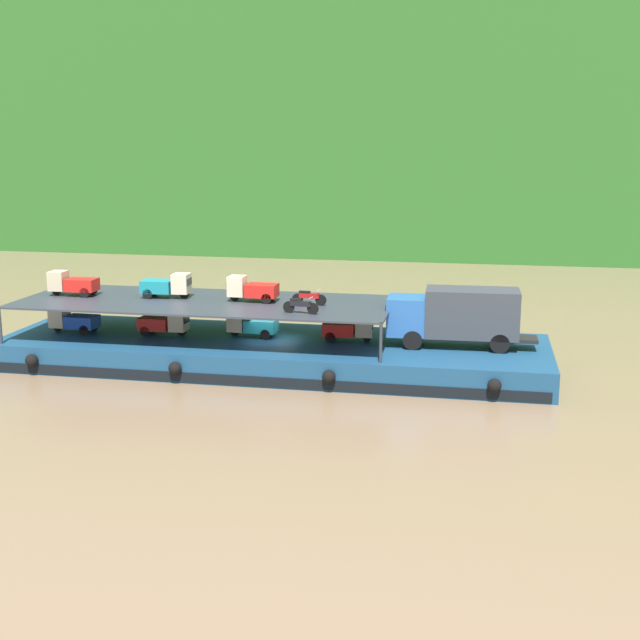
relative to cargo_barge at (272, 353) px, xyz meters
name	(u,v)px	position (x,y,z in m)	size (l,w,h in m)	color
ground_plane	(272,366)	(0.00, 0.02, -0.75)	(400.00, 400.00, 0.00)	#7F664C
hillside_far_bank	(395,78)	(0.00, 60.55, 18.71)	(112.92, 40.31, 34.55)	#286023
cargo_barge	(272,353)	(0.00, 0.00, 0.00)	(29.80, 8.91, 1.50)	navy
covered_lorry	(457,315)	(9.92, 0.31, 2.45)	(7.90, 2.47, 3.10)	#285BA3
cargo_rack	(205,302)	(-3.80, 0.02, 2.69)	(20.60, 7.58, 2.00)	#2D333D
mini_truck_lower_stern	(73,320)	(-11.52, -0.41, 1.44)	(2.78, 1.26, 1.38)	#1E47B7
mini_truck_lower_aft	(165,323)	(-6.17, -0.04, 1.44)	(2.76, 1.23, 1.38)	red
mini_truck_lower_mid	(251,324)	(-1.31, 0.52, 1.44)	(2.77, 1.26, 1.38)	teal
mini_truck_lower_fore	(349,328)	(4.17, 0.59, 1.44)	(2.79, 1.29, 1.38)	red
mini_truck_upper_stern	(72,283)	(-11.75, 0.22, 3.44)	(2.77, 1.26, 1.38)	red
mini_truck_upper_mid	(167,285)	(-6.20, 0.60, 3.44)	(2.78, 1.27, 1.38)	teal
mini_truck_upper_fore	(252,289)	(-1.23, 0.45, 3.44)	(2.75, 1.22, 1.38)	red
motorcycle_upper_port	(300,305)	(2.09, -2.25, 3.18)	(1.90, 0.55, 0.87)	black
motorcycle_upper_centre	(309,297)	(2.06, 0.03, 3.18)	(1.90, 0.55, 0.87)	black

